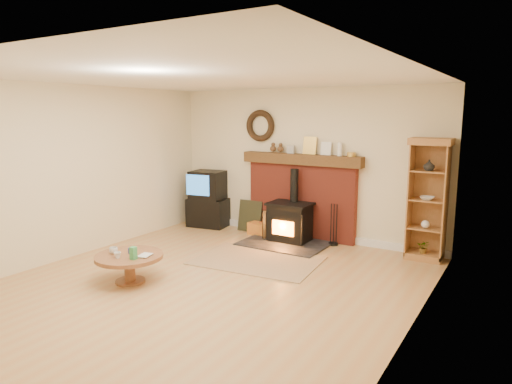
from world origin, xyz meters
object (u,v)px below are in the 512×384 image
Objects in this scene: wood_stove at (289,223)px; tv_unit at (208,200)px; curio_cabinet at (428,199)px; coffee_table at (129,260)px.

tv_unit is at bearing 173.91° from wood_stove.
curio_cabinet reaches higher than coffee_table.
tv_unit is 4.05m from curio_cabinet.
tv_unit is 1.24× the size of coffee_table.
curio_cabinet reaches higher than wood_stove.
wood_stove reaches higher than tv_unit.
curio_cabinet is at bearing 44.76° from coffee_table.
wood_stove is 2.89m from coffee_table.
coffee_table is at bearing -135.24° from curio_cabinet.
curio_cabinet is (2.16, 0.28, 0.59)m from wood_stove.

